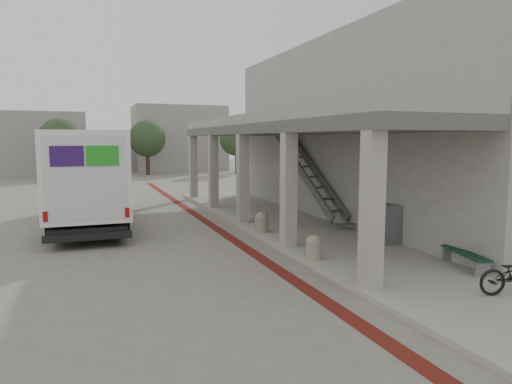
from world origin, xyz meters
name	(u,v)px	position (x,y,z in m)	size (l,w,h in m)	color
ground	(223,260)	(0.00, 0.00, 0.00)	(120.00, 120.00, 0.00)	#6C675D
bike_lane_stripe	(236,241)	(1.00, 2.00, 0.01)	(0.35, 40.00, 0.01)	#5A1812
sidewalk	(354,246)	(4.00, 0.00, 0.06)	(4.40, 28.00, 0.12)	gray
transit_building	(355,133)	(6.83, 4.50, 3.40)	(7.60, 17.00, 7.00)	gray
distant_backdrop	(88,144)	(-2.84, 35.89, 2.70)	(28.00, 10.00, 6.50)	gray
tree_left	(60,139)	(-5.00, 28.00, 3.18)	(3.20, 3.20, 4.80)	#38281C
tree_mid	(147,139)	(2.00, 30.00, 3.18)	(3.20, 3.20, 4.80)	#38281C
tree_right	(237,139)	(10.00, 29.00, 3.18)	(3.20, 3.20, 4.80)	#38281C
fedex_truck	(87,176)	(-3.20, 6.35, 1.82)	(2.64, 8.04, 3.41)	black
bench	(465,257)	(5.02, -3.11, 0.39)	(0.74, 1.66, 0.38)	gray
bollard_near	(314,247)	(2.10, -1.04, 0.42)	(0.41, 0.41, 0.61)	gray
bollard_far	(262,222)	(2.10, 2.58, 0.45)	(0.44, 0.44, 0.66)	gray
utility_cabinet	(389,224)	(5.00, -0.25, 0.69)	(0.51, 0.68, 1.13)	slate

